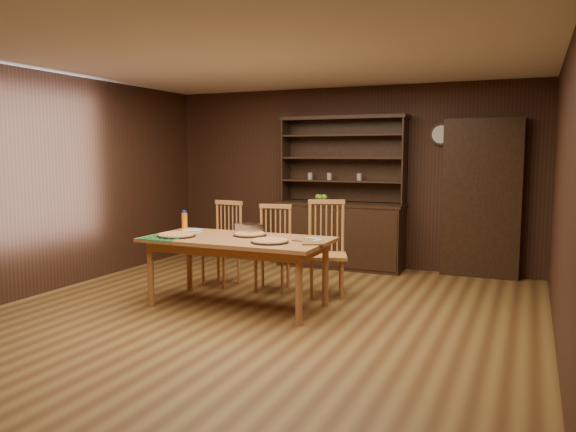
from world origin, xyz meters
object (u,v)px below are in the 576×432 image
at_px(chair_center, 274,245).
at_px(chair_right, 326,244).
at_px(dining_table, 238,245).
at_px(juice_bottle, 184,221).
at_px(china_hutch, 341,226).
at_px(chair_left, 224,240).

relative_size(chair_center, chair_right, 0.93).
xyz_separation_m(dining_table, juice_bottle, (-0.84, 0.25, 0.19)).
distance_m(china_hutch, chair_right, 1.58).
height_order(chair_center, juice_bottle, chair_center).
bearing_deg(china_hutch, chair_left, -123.32).
relative_size(chair_left, juice_bottle, 4.43).
xyz_separation_m(chair_right, juice_bottle, (-1.53, -0.64, 0.27)).
xyz_separation_m(china_hutch, dining_table, (-0.36, -2.44, 0.08)).
relative_size(chair_center, juice_bottle, 4.34).
bearing_deg(dining_table, juice_bottle, 163.53).
bearing_deg(chair_right, chair_center, 161.04).
relative_size(china_hutch, chair_right, 1.97).
height_order(chair_left, chair_center, chair_left).
bearing_deg(juice_bottle, chair_left, 74.97).
relative_size(dining_table, juice_bottle, 8.29).
distance_m(chair_left, juice_bottle, 0.72).
xyz_separation_m(china_hutch, juice_bottle, (-1.19, -2.19, 0.27)).
bearing_deg(china_hutch, chair_center, -102.03).
distance_m(china_hutch, juice_bottle, 2.51).
relative_size(dining_table, chair_left, 1.87).
xyz_separation_m(chair_left, juice_bottle, (-0.17, -0.63, 0.30)).
bearing_deg(chair_center, china_hutch, 67.35).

